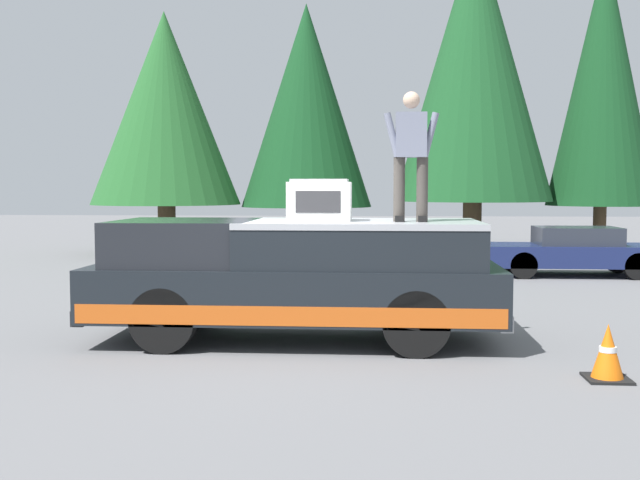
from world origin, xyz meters
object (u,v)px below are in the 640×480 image
object	(u,v)px
person_on_truck_bed	(411,153)
traffic_cone	(608,354)
compressor_unit	(320,200)
pickup_truck	(296,277)
parked_car_navy	(573,251)

from	to	relation	value
person_on_truck_bed	traffic_cone	xyz separation A→B (m)	(-1.62, -2.08, -2.26)
compressor_unit	traffic_cone	xyz separation A→B (m)	(-1.80, -3.28, -1.64)
compressor_unit	person_on_truck_bed	distance (m)	1.37
compressor_unit	person_on_truck_bed	size ratio (longest dim) A/B	0.50
pickup_truck	person_on_truck_bed	size ratio (longest dim) A/B	3.28
person_on_truck_bed	parked_car_navy	xyz separation A→B (m)	(8.24, -4.23, -1.97)
pickup_truck	traffic_cone	world-z (taller)	pickup_truck
compressor_unit	parked_car_navy	size ratio (longest dim) A/B	0.20
compressor_unit	parked_car_navy	xyz separation A→B (m)	(8.06, -5.43, -1.35)
pickup_truck	person_on_truck_bed	bearing A→B (deg)	-98.31
pickup_truck	parked_car_navy	bearing A→B (deg)	-35.74
parked_car_navy	traffic_cone	world-z (taller)	parked_car_navy
pickup_truck	compressor_unit	size ratio (longest dim) A/B	6.60
pickup_truck	person_on_truck_bed	xyz separation A→B (m)	(-0.22, -1.54, 1.68)
compressor_unit	parked_car_navy	bearing A→B (deg)	-33.97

